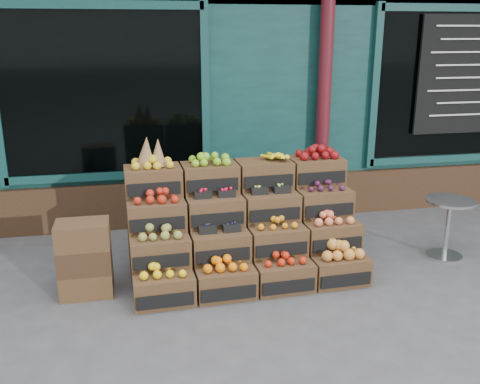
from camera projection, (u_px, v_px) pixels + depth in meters
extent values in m
plane|color=#48484B|center=(274.00, 293.00, 5.31)|extent=(60.00, 60.00, 0.00)
cube|color=#113A38|center=(200.00, 35.00, 9.47)|extent=(12.00, 6.00, 4.80)
cube|color=#113A38|center=(231.00, 110.00, 6.97)|extent=(12.00, 0.12, 3.00)
cube|color=#3A2617|center=(232.00, 199.00, 7.26)|extent=(12.00, 0.18, 0.60)
cube|color=black|center=(103.00, 94.00, 6.53)|extent=(2.40, 0.06, 2.00)
cube|color=black|center=(457.00, 86.00, 7.45)|extent=(2.40, 0.06, 2.00)
cylinder|color=#4F121A|center=(324.00, 101.00, 6.99)|extent=(0.18, 0.18, 3.20)
cube|color=black|center=(461.00, 75.00, 7.34)|extent=(1.30, 0.04, 1.60)
cube|color=#4E341E|center=(164.00, 288.00, 5.10)|extent=(0.59, 0.42, 0.29)
cube|color=black|center=(166.00, 301.00, 4.91)|extent=(0.53, 0.04, 0.13)
cube|color=yellow|center=(163.00, 270.00, 5.04)|extent=(0.47, 0.32, 0.09)
cube|color=#4E341E|center=(225.00, 281.00, 5.23)|extent=(0.59, 0.42, 0.29)
cube|color=black|center=(230.00, 294.00, 5.04)|extent=(0.53, 0.04, 0.13)
cube|color=orange|center=(225.00, 263.00, 5.17)|extent=(0.47, 0.32, 0.10)
cube|color=#4E341E|center=(283.00, 275.00, 5.36)|extent=(0.59, 0.42, 0.29)
cube|color=black|center=(290.00, 287.00, 5.18)|extent=(0.53, 0.04, 0.13)
cube|color=red|center=(283.00, 258.00, 5.31)|extent=(0.47, 0.32, 0.09)
cube|color=#4E341E|center=(338.00, 269.00, 5.50)|extent=(0.59, 0.42, 0.29)
cube|color=black|center=(347.00, 280.00, 5.31)|extent=(0.53, 0.04, 0.13)
cube|color=orange|center=(339.00, 250.00, 5.44)|extent=(0.47, 0.32, 0.13)
cube|color=#4E341E|center=(160.00, 250.00, 5.24)|extent=(0.59, 0.42, 0.29)
cube|color=black|center=(162.00, 262.00, 5.05)|extent=(0.53, 0.04, 0.13)
cube|color=olive|center=(159.00, 232.00, 5.18)|extent=(0.47, 0.32, 0.10)
cube|color=#4E341E|center=(220.00, 245.00, 5.37)|extent=(0.59, 0.42, 0.29)
cube|color=black|center=(224.00, 256.00, 5.18)|extent=(0.53, 0.04, 0.13)
cube|color=#1B1A3E|center=(219.00, 230.00, 5.32)|extent=(0.47, 0.32, 0.03)
cube|color=#4E341E|center=(276.00, 239.00, 5.51)|extent=(0.59, 0.42, 0.29)
cube|color=black|center=(283.00, 250.00, 5.32)|extent=(0.53, 0.04, 0.13)
cube|color=orange|center=(277.00, 223.00, 5.45)|extent=(0.47, 0.32, 0.08)
cube|color=#4E341E|center=(330.00, 234.00, 5.64)|extent=(0.59, 0.42, 0.29)
cube|color=black|center=(338.00, 244.00, 5.45)|extent=(0.53, 0.04, 0.13)
cube|color=#EE7348|center=(331.00, 217.00, 5.59)|extent=(0.47, 0.32, 0.09)
cube|color=#4E341E|center=(156.00, 215.00, 5.38)|extent=(0.59, 0.42, 0.29)
cube|color=black|center=(159.00, 224.00, 5.19)|extent=(0.53, 0.04, 0.13)
cube|color=#AA2212|center=(156.00, 196.00, 5.32)|extent=(0.47, 0.32, 0.10)
cube|color=#4E341E|center=(215.00, 210.00, 5.51)|extent=(0.59, 0.42, 0.29)
cube|color=black|center=(219.00, 219.00, 5.32)|extent=(0.53, 0.04, 0.13)
cube|color=#A8122C|center=(214.00, 195.00, 5.47)|extent=(0.47, 0.32, 0.04)
cube|color=#4E341E|center=(270.00, 206.00, 5.65)|extent=(0.59, 0.42, 0.29)
cube|color=black|center=(276.00, 215.00, 5.46)|extent=(0.53, 0.04, 0.13)
cube|color=#90B54D|center=(270.00, 191.00, 5.60)|extent=(0.47, 0.32, 0.03)
cube|color=#4E341E|center=(323.00, 202.00, 5.78)|extent=(0.59, 0.42, 0.29)
cube|color=black|center=(330.00, 210.00, 5.59)|extent=(0.53, 0.04, 0.13)
cube|color=#3F1432|center=(324.00, 186.00, 5.73)|extent=(0.47, 0.32, 0.07)
cube|color=#4E341E|center=(153.00, 181.00, 5.52)|extent=(0.59, 0.42, 0.29)
cube|color=black|center=(155.00, 189.00, 5.33)|extent=(0.53, 0.04, 0.13)
cube|color=gold|center=(152.00, 163.00, 5.46)|extent=(0.47, 0.32, 0.10)
cube|color=#4E341E|center=(210.00, 177.00, 5.66)|extent=(0.59, 0.42, 0.29)
cube|color=black|center=(214.00, 185.00, 5.47)|extent=(0.53, 0.04, 0.13)
cube|color=#79B31E|center=(209.00, 159.00, 5.60)|extent=(0.47, 0.32, 0.10)
cube|color=#4E341E|center=(264.00, 174.00, 5.79)|extent=(0.59, 0.42, 0.29)
cube|color=black|center=(270.00, 181.00, 5.60)|extent=(0.53, 0.04, 0.13)
cube|color=yellow|center=(264.00, 157.00, 5.74)|extent=(0.47, 0.32, 0.09)
cube|color=#4E341E|center=(316.00, 170.00, 5.92)|extent=(0.59, 0.42, 0.29)
cube|color=black|center=(323.00, 178.00, 5.74)|extent=(0.53, 0.04, 0.13)
cube|color=maroon|center=(316.00, 153.00, 5.87)|extent=(0.47, 0.32, 0.11)
cube|color=#3A2617|center=(248.00, 268.00, 5.52)|extent=(2.38, 0.48, 0.29)
cube|color=#3A2617|center=(243.00, 246.00, 5.71)|extent=(2.38, 0.48, 0.57)
cube|color=#3A2617|center=(237.00, 226.00, 5.89)|extent=(2.38, 0.48, 0.86)
cone|color=olive|center=(146.00, 152.00, 5.42)|extent=(0.20, 0.20, 0.33)
cone|color=olive|center=(158.00, 152.00, 5.49)|extent=(0.18, 0.18, 0.29)
cube|color=#4E341E|center=(87.00, 282.00, 5.25)|extent=(0.50, 0.35, 0.25)
cube|color=#3A2617|center=(85.00, 259.00, 5.18)|extent=(0.50, 0.35, 0.25)
cube|color=#4E341E|center=(82.00, 235.00, 5.10)|extent=(0.50, 0.35, 0.25)
cylinder|color=#ADB0B4|center=(444.00, 256.00, 6.14)|extent=(0.40, 0.40, 0.03)
cylinder|color=#ADB0B4|center=(447.00, 229.00, 6.05)|extent=(0.05, 0.05, 0.66)
cylinder|color=#ADB0B4|center=(451.00, 201.00, 5.95)|extent=(0.55, 0.55, 0.03)
imported|color=#134519|center=(95.00, 150.00, 7.24)|extent=(0.81, 0.69, 1.87)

